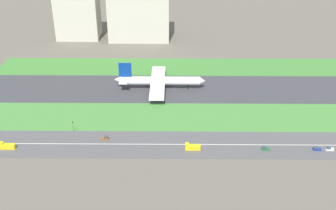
% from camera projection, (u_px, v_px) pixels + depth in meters
% --- Properties ---
extents(ground_plane, '(800.00, 800.00, 0.00)m').
position_uv_depth(ground_plane, '(174.00, 89.00, 301.00)').
color(ground_plane, '#5B564C').
extents(runway, '(280.00, 46.00, 0.10)m').
position_uv_depth(runway, '(174.00, 89.00, 300.98)').
color(runway, '#38383D').
rests_on(runway, ground_plane).
extents(grass_median_north, '(280.00, 36.00, 0.10)m').
position_uv_depth(grass_median_north, '(174.00, 67.00, 337.22)').
color(grass_median_north, '#3D7A33').
rests_on(grass_median_north, ground_plane).
extents(grass_median_south, '(280.00, 36.00, 0.10)m').
position_uv_depth(grass_median_south, '(174.00, 117.00, 264.74)').
color(grass_median_south, '#427F38').
rests_on(grass_median_south, ground_plane).
extents(highway, '(280.00, 28.00, 0.10)m').
position_uv_depth(highway, '(174.00, 144.00, 236.45)').
color(highway, '#4C4C4F').
rests_on(highway, ground_plane).
extents(highway_centerline, '(266.00, 0.50, 0.01)m').
position_uv_depth(highway_centerline, '(174.00, 144.00, 236.42)').
color(highway_centerline, silver).
rests_on(highway_centerline, highway).
extents(airliner, '(65.00, 56.00, 19.70)m').
position_uv_depth(airliner, '(158.00, 81.00, 298.18)').
color(airliner, white).
rests_on(airliner, runway).
extents(car_0, '(4.40, 1.80, 2.00)m').
position_uv_depth(car_0, '(105.00, 138.00, 240.78)').
color(car_0, brown).
rests_on(car_0, highway).
extents(truck_0, '(8.40, 2.50, 4.00)m').
position_uv_depth(truck_0, '(192.00, 147.00, 231.19)').
color(truck_0, yellow).
rests_on(truck_0, highway).
extents(car_1, '(4.40, 1.80, 2.00)m').
position_uv_depth(car_1, '(317.00, 149.00, 230.98)').
color(car_1, navy).
rests_on(car_1, highway).
extents(car_2, '(4.40, 1.80, 2.00)m').
position_uv_depth(car_2, '(265.00, 149.00, 231.21)').
color(car_2, '#19662D').
rests_on(car_2, highway).
extents(car_3, '(4.40, 1.80, 2.00)m').
position_uv_depth(car_3, '(329.00, 149.00, 230.92)').
color(car_3, silver).
rests_on(car_3, highway).
extents(truck_1, '(8.40, 2.50, 4.00)m').
position_uv_depth(truck_1, '(7.00, 146.00, 232.03)').
color(truck_1, yellow).
rests_on(truck_1, highway).
extents(traffic_light, '(0.36, 0.50, 7.20)m').
position_uv_depth(traffic_light, '(73.00, 126.00, 246.44)').
color(traffic_light, '#4C4C51').
rests_on(traffic_light, highway).
extents(terminal_building, '(39.28, 26.92, 49.78)m').
position_uv_depth(terminal_building, '(77.00, 12.00, 390.87)').
color(terminal_building, beige).
rests_on(terminal_building, ground_plane).
extents(hangar_building, '(55.83, 36.34, 44.47)m').
position_uv_depth(hangar_building, '(139.00, 15.00, 391.64)').
color(hangar_building, beige).
rests_on(hangar_building, ground_plane).
extents(fuel_tank_west, '(17.90, 17.90, 13.12)m').
position_uv_depth(fuel_tank_west, '(148.00, 18.00, 438.71)').
color(fuel_tank_west, silver).
rests_on(fuel_tank_west, ground_plane).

